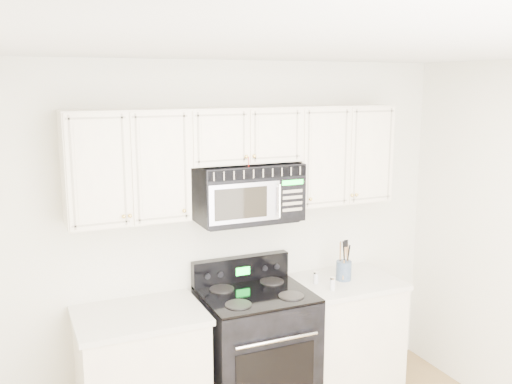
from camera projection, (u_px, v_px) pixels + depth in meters
room at (363, 320)px, 2.78m from camera, size 3.51×3.51×2.61m
base_cabinet_left at (142, 380)px, 3.93m from camera, size 0.86×0.65×0.92m
base_cabinet_right at (340, 339)px, 4.56m from camera, size 0.86×0.65×0.92m
range at (256, 350)px, 4.24m from camera, size 0.78×0.71×1.12m
upper_cabinets at (240, 154)px, 4.09m from camera, size 2.44×0.37×0.75m
microwave at (248, 192)px, 4.13m from camera, size 0.75×0.43×0.42m
utensil_crock at (344, 269)px, 4.45m from camera, size 0.12×0.12×0.32m
shaker_salt at (316, 277)px, 4.37m from camera, size 0.04×0.04×0.10m
shaker_pepper at (332, 283)px, 4.24m from camera, size 0.04×0.04×0.10m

